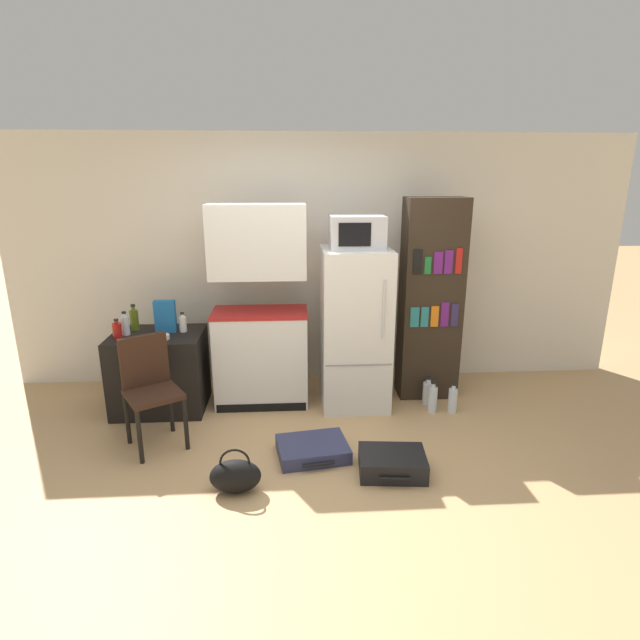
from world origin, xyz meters
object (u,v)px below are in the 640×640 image
(refrigerator, at_px, (355,329))
(microwave, at_px, (357,232))
(bottle_olive_oil, at_px, (134,319))
(kitchen_hutch, at_px, (260,315))
(bowl, at_px, (161,337))
(bookshelf, at_px, (431,300))
(suitcase_small_flat, at_px, (392,463))
(side_table, at_px, (160,371))
(water_bottle_front, at_px, (432,399))
(water_bottle_back, at_px, (453,400))
(water_bottle_middle, at_px, (428,392))
(bottle_ketchup_red, at_px, (117,330))
(bottle_milk_white, at_px, (183,324))
(bottle_clear_short, at_px, (125,325))
(suitcase_large_flat, at_px, (313,449))
(cereal_box, at_px, (165,316))
(handbag, at_px, (235,476))
(chair, at_px, (149,382))

(refrigerator, distance_m, microwave, 0.90)
(refrigerator, xyz_separation_m, bottle_olive_oil, (-2.07, 0.14, 0.09))
(kitchen_hutch, relative_size, bowl, 13.30)
(bookshelf, xyz_separation_m, suitcase_small_flat, (-0.62, -1.39, -0.90))
(side_table, relative_size, water_bottle_front, 2.69)
(bowl, distance_m, water_bottle_back, 2.73)
(kitchen_hutch, bearing_deg, bowl, -164.17)
(microwave, relative_size, water_bottle_middle, 1.70)
(kitchen_hutch, height_order, bottle_ketchup_red, kitchen_hutch)
(bottle_milk_white, xyz_separation_m, bowl, (-0.15, -0.22, -0.06))
(refrigerator, bearing_deg, bowl, -174.62)
(bottle_clear_short, relative_size, water_bottle_middle, 0.78)
(bottle_olive_oil, bearing_deg, microwave, -3.83)
(bottle_milk_white, distance_m, suitcase_large_flat, 1.71)
(bottle_milk_white, distance_m, cereal_box, 0.17)
(suitcase_small_flat, bearing_deg, side_table, 153.55)
(bottle_clear_short, relative_size, water_bottle_back, 0.74)
(handbag, bearing_deg, bookshelf, 41.21)
(refrigerator, distance_m, suitcase_small_flat, 1.41)
(side_table, distance_m, refrigerator, 1.88)
(bottle_milk_white, relative_size, suitcase_small_flat, 0.35)
(kitchen_hutch, distance_m, bookshelf, 1.65)
(cereal_box, xyz_separation_m, handbag, (0.75, -1.45, -0.77))
(water_bottle_back, bearing_deg, kitchen_hutch, 168.60)
(bottle_milk_white, height_order, suitcase_small_flat, bottle_milk_white)
(refrigerator, bearing_deg, cereal_box, 178.08)
(bowl, bearing_deg, handbag, -58.58)
(bottle_milk_white, bearing_deg, water_bottle_back, -7.58)
(microwave, relative_size, bookshelf, 0.25)
(bottle_milk_white, bearing_deg, refrigerator, -1.86)
(bottle_ketchup_red, bearing_deg, water_bottle_front, -2.69)
(microwave, relative_size, bottle_ketchup_red, 2.67)
(suitcase_small_flat, bearing_deg, cereal_box, 151.24)
(bottle_milk_white, distance_m, bottle_ketchup_red, 0.57)
(suitcase_small_flat, bearing_deg, microwave, 101.63)
(handbag, xyz_separation_m, water_bottle_front, (1.72, 1.14, 0.01))
(water_bottle_front, bearing_deg, microwave, 160.68)
(water_bottle_front, bearing_deg, cereal_box, 172.85)
(bottle_olive_oil, distance_m, suitcase_large_flat, 2.11)
(cereal_box, bearing_deg, handbag, -62.52)
(microwave, xyz_separation_m, water_bottle_back, (0.90, -0.28, -1.53))
(bottle_ketchup_red, relative_size, water_bottle_front, 0.59)
(bowl, height_order, suitcase_small_flat, bowl)
(refrigerator, bearing_deg, water_bottle_front, -19.44)
(suitcase_large_flat, xyz_separation_m, water_bottle_back, (1.34, 0.68, 0.07))
(bookshelf, distance_m, bottle_ketchup_red, 2.92)
(chair, bearing_deg, bottle_olive_oil, 80.91)
(cereal_box, xyz_separation_m, water_bottle_front, (2.48, -0.31, -0.76))
(bottle_ketchup_red, bearing_deg, bottle_olive_oil, 72.89)
(bottle_clear_short, height_order, suitcase_small_flat, bottle_clear_short)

